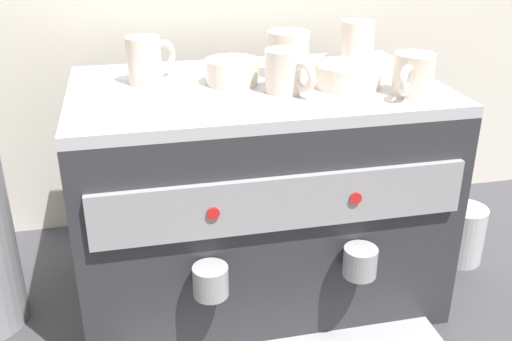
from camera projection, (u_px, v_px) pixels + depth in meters
name	position (u px, v px, depth m)	size (l,w,h in m)	color
ground_plane	(256.00, 284.00, 1.22)	(4.00, 4.00, 0.00)	#38383D
espresso_machine	(257.00, 194.00, 1.13)	(0.65, 0.51, 0.43)	#2D2D33
ceramic_cup_0	(413.00, 75.00, 0.97)	(0.09, 0.09, 0.07)	beige
ceramic_cup_1	(146.00, 60.00, 1.04)	(0.09, 0.08, 0.08)	beige
ceramic_cup_2	(357.00, 40.00, 1.20)	(0.07, 0.11, 0.08)	beige
ceramic_cup_3	(287.00, 53.00, 1.08)	(0.08, 0.12, 0.08)	beige
ceramic_cup_4	(287.00, 71.00, 0.99)	(0.07, 0.10, 0.07)	beige
ceramic_bowl_0	(347.00, 76.00, 1.02)	(0.12, 0.12, 0.04)	beige
ceramic_bowl_1	(232.00, 72.00, 1.04)	(0.09, 0.09, 0.04)	beige
milk_pitcher	(462.00, 234.00, 1.28)	(0.09, 0.09, 0.13)	#B7B7BC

